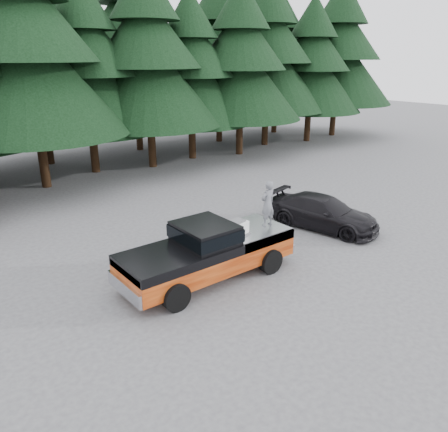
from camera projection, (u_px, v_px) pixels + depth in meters
ground at (222, 279)px, 14.15m from camera, size 120.00×120.00×0.00m
pickup_truck at (208, 259)px, 14.02m from camera, size 6.00×2.04×1.33m
truck_cab at (205, 233)px, 13.63m from camera, size 1.66×1.90×0.59m
air_compressor at (237, 229)px, 14.15m from camera, size 0.75×0.67×0.44m
man_on_bed at (268, 204)px, 14.75m from camera, size 0.59×0.41×1.58m
parked_car at (323, 212)px, 18.21m from camera, size 2.95×4.99×1.36m
treeline at (38, 39)px, 24.40m from camera, size 60.15×16.05×17.50m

